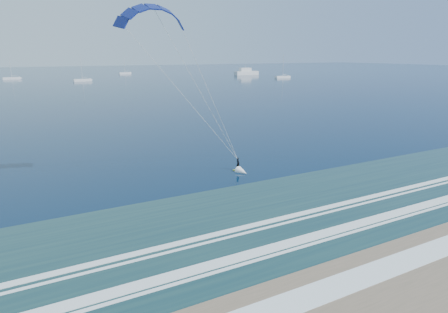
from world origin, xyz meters
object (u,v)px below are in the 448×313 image
object	(u,v)px
motor_yacht	(246,72)
sailboat_3	(125,73)
sailboat_2	(82,80)
sailboat_4	(283,77)
kitesurfer_rig	(198,89)
sailboat_1	(12,78)

from	to	relation	value
motor_yacht	sailboat_3	world-z (taller)	sailboat_3
motor_yacht	sailboat_2	xyz separation A→B (m)	(-104.52, -11.89, -1.10)
sailboat_2	sailboat_4	bearing A→B (deg)	-14.34
kitesurfer_rig	sailboat_2	bearing A→B (deg)	84.01
kitesurfer_rig	sailboat_1	bearing A→B (deg)	93.39
sailboat_1	sailboat_4	bearing A→B (deg)	-24.24
kitesurfer_rig	sailboat_3	bearing A→B (deg)	76.41
kitesurfer_rig	sailboat_4	distance (m)	191.98
sailboat_2	sailboat_3	world-z (taller)	sailboat_2
kitesurfer_rig	sailboat_3	xyz separation A→B (m)	(56.79, 234.90, -9.43)
motor_yacht	sailboat_3	distance (m)	82.28
sailboat_3	sailboat_4	xyz separation A→B (m)	(66.28, -87.85, 0.01)
kitesurfer_rig	sailboat_3	world-z (taller)	kitesurfer_rig
motor_yacht	sailboat_1	size ratio (longest dim) A/B	1.41
sailboat_2	sailboat_1	bearing A→B (deg)	131.83
motor_yacht	sailboat_2	distance (m)	105.20
motor_yacht	sailboat_2	bearing A→B (deg)	-173.51
sailboat_1	sailboat_4	distance (m)	148.47
sailboat_1	sailboat_2	distance (m)	45.82
sailboat_2	kitesurfer_rig	bearing A→B (deg)	-95.99
sailboat_1	sailboat_4	size ratio (longest dim) A/B	0.91
kitesurfer_rig	sailboat_1	distance (m)	208.58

